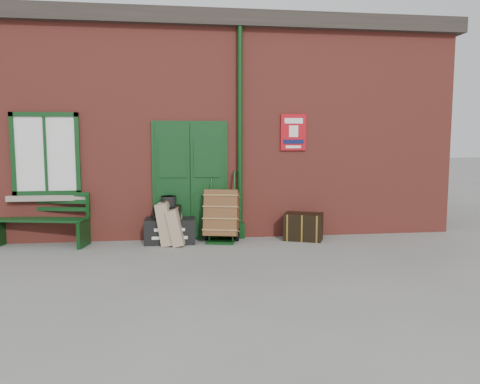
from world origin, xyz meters
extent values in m
plane|color=gray|center=(0.00, 0.00, 0.00)|extent=(80.00, 80.00, 0.00)
cube|color=#963B30|center=(0.00, 3.50, 2.00)|extent=(10.00, 4.00, 4.00)
cube|color=#38302B|center=(0.00, 3.50, 4.15)|extent=(10.30, 4.30, 0.30)
cube|color=#0E3514|center=(-0.30, 1.46, 1.10)|extent=(1.42, 0.12, 2.32)
cube|color=white|center=(-2.90, 1.45, 1.65)|extent=(1.20, 0.08, 1.50)
cylinder|color=#0D3512|center=(0.65, 1.42, 2.00)|extent=(0.10, 0.10, 4.00)
cube|color=#B10C16|center=(1.70, 1.47, 2.05)|extent=(0.50, 0.03, 0.70)
cube|color=#0E3514|center=(-2.97, 1.25, 0.48)|extent=(1.66, 0.75, 0.04)
cube|color=#0E3514|center=(-2.92, 1.48, 0.78)|extent=(1.58, 0.38, 0.43)
cube|color=#0D3512|center=(-3.72, 1.41, 0.24)|extent=(0.16, 0.48, 0.48)
cube|color=#0D3512|center=(-2.21, 1.09, 0.24)|extent=(0.16, 0.48, 0.48)
cube|color=black|center=(-0.68, 1.20, 0.23)|extent=(0.93, 0.53, 0.46)
cube|color=black|center=(-0.73, 1.20, 0.57)|extent=(0.52, 0.38, 0.23)
cylinder|color=black|center=(-0.70, 1.23, 0.78)|extent=(0.28, 0.28, 0.18)
cube|color=tan|center=(-0.75, 1.11, 0.39)|extent=(0.42, 0.59, 0.78)
cube|color=tan|center=(-0.57, 1.01, 0.34)|extent=(0.41, 0.54, 0.68)
cube|color=#0D3512|center=(0.24, 1.07, 0.03)|extent=(0.57, 0.47, 0.05)
cylinder|color=#0D3512|center=(0.07, 1.30, 0.65)|extent=(0.12, 0.35, 1.28)
cylinder|color=#0D3512|center=(0.50, 1.20, 0.65)|extent=(0.12, 0.35, 1.28)
cylinder|color=black|center=(0.01, 1.34, 0.12)|extent=(0.10, 0.25, 0.24)
cylinder|color=black|center=(0.57, 1.20, 0.12)|extent=(0.10, 0.25, 0.24)
cube|color=brown|center=(0.28, 1.23, 0.52)|extent=(0.76, 0.80, 0.94)
cube|color=black|center=(1.84, 1.14, 0.26)|extent=(0.83, 0.70, 0.51)
camera|label=1|loc=(-0.53, -7.43, 1.90)|focal=35.00mm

